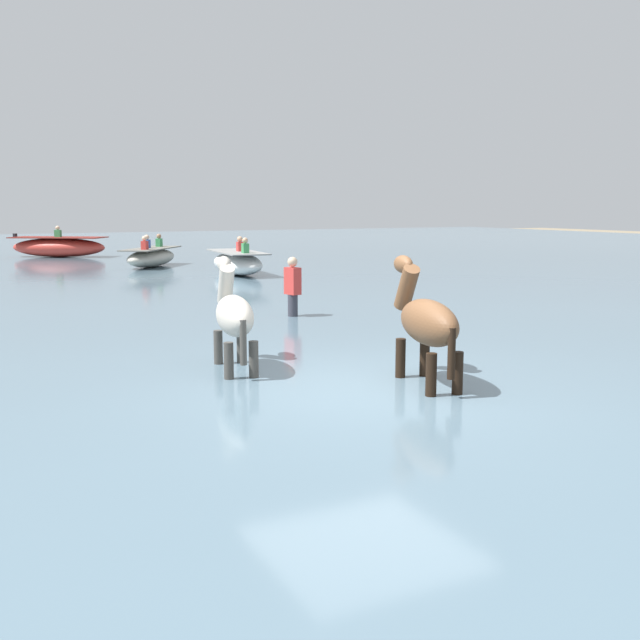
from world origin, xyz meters
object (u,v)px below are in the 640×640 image
Objects in this scene: person_wading_mid at (293,295)px; horse_trailing_pinto at (234,318)px; horse_lead_bay at (426,325)px; boat_near_port at (237,263)px; boat_far_inshore at (151,257)px; boat_mid_channel at (59,247)px.

horse_trailing_pinto is at bearing -124.11° from person_wading_mid.
horse_trailing_pinto is (-1.82, 1.86, -0.04)m from horse_lead_bay.
horse_lead_bay is 0.56× the size of boat_near_port.
horse_lead_bay is 5.96m from person_wading_mid.
boat_far_inshore is at bearing 85.88° from horse_lead_bay.
horse_trailing_pinto reaches higher than person_wading_mid.
boat_near_port reaches higher than boat_far_inshore.
person_wading_mid is at bearing 55.89° from horse_trailing_pinto.
person_wading_mid is at bearing -84.85° from boat_mid_channel.
boat_mid_channel is 7.28m from boat_far_inshore.
horse_trailing_pinto reaches higher than boat_near_port.
horse_lead_bay reaches higher than boat_near_port.
boat_mid_channel reaches higher than person_wading_mid.
person_wading_mid is (1.82, -20.24, -0.00)m from boat_mid_channel.
boat_far_inshore is 13.34m from person_wading_mid.
boat_mid_channel is 20.32m from person_wading_mid.
boat_far_inshore is (2.30, -6.90, -0.08)m from boat_mid_channel.
boat_mid_channel is at bearing 109.81° from boat_near_port.
boat_near_port is 4.62m from boat_far_inshore.
horse_trailing_pinto is at bearing 134.49° from horse_lead_bay.
boat_near_port is 2.19× the size of person_wading_mid.
horse_trailing_pinto is at bearing -92.14° from boat_mid_channel.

